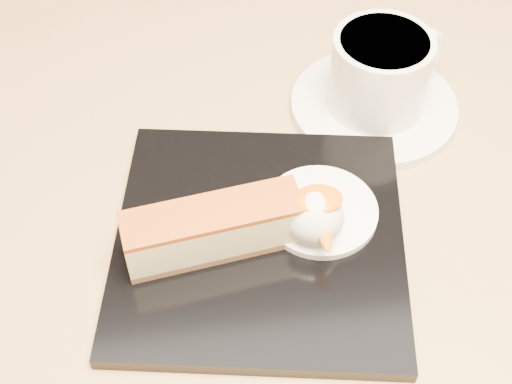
{
  "coord_description": "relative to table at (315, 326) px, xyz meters",
  "views": [
    {
      "loc": [
        -0.1,
        -0.33,
        1.17
      ],
      "look_at": [
        -0.06,
        0.01,
        0.76
      ],
      "focal_mm": 50.0,
      "sensor_mm": 36.0,
      "label": 1
    }
  ],
  "objects": [
    {
      "name": "coffee_cup",
      "position": [
        0.07,
        0.13,
        0.2
      ],
      "size": [
        0.11,
        0.09,
        0.07
      ],
      "rotation": [
        0.0,
        0.0,
        0.43
      ],
      "color": "white",
      "rests_on": "saucer"
    },
    {
      "name": "table",
      "position": [
        0.0,
        0.0,
        0.0
      ],
      "size": [
        0.8,
        0.8,
        0.72
      ],
      "color": "black",
      "rests_on": "ground"
    },
    {
      "name": "saucer",
      "position": [
        0.07,
        0.13,
        0.16
      ],
      "size": [
        0.15,
        0.15,
        0.01
      ],
      "primitive_type": "cylinder",
      "color": "white",
      "rests_on": "table"
    },
    {
      "name": "ice_cream_scoop",
      "position": [
        -0.02,
        -0.01,
        0.19
      ],
      "size": [
        0.04,
        0.04,
        0.04
      ],
      "primitive_type": "sphere",
      "color": "white",
      "rests_on": "cream_smear"
    },
    {
      "name": "dessert_plate",
      "position": [
        -0.06,
        -0.01,
        0.16
      ],
      "size": [
        0.26,
        0.26,
        0.01
      ],
      "primitive_type": "cube",
      "rotation": [
        0.0,
        0.0,
        -0.18
      ],
      "color": "black",
      "rests_on": "table"
    },
    {
      "name": "mango_sauce",
      "position": [
        -0.01,
        -0.01,
        0.21
      ],
      "size": [
        0.04,
        0.03,
        0.01
      ],
      "primitive_type": "ellipsoid",
      "color": "orange",
      "rests_on": "ice_cream_scoop"
    },
    {
      "name": "mint_sprig",
      "position": [
        -0.03,
        0.03,
        0.17
      ],
      "size": [
        0.03,
        0.02,
        0.0
      ],
      "color": "green",
      "rests_on": "cream_smear"
    },
    {
      "name": "cheesecake",
      "position": [
        -0.09,
        -0.01,
        0.19
      ],
      "size": [
        0.14,
        0.05,
        0.04
      ],
      "rotation": [
        0.0,
        0.0,
        0.14
      ],
      "color": "brown",
      "rests_on": "dessert_plate"
    },
    {
      "name": "cream_smear",
      "position": [
        -0.01,
        0.01,
        0.17
      ],
      "size": [
        0.09,
        0.09,
        0.01
      ],
      "primitive_type": "cylinder",
      "color": "white",
      "rests_on": "dessert_plate"
    }
  ]
}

